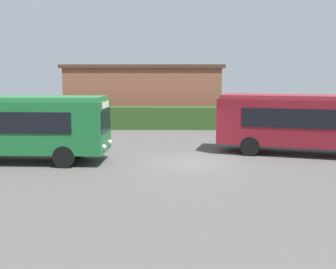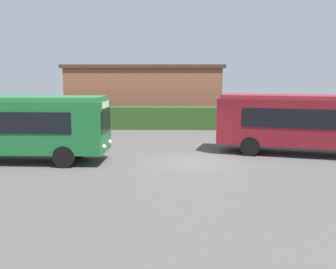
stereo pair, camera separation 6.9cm
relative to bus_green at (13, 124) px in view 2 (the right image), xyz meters
name	(u,v)px [view 2 (the right image)]	position (x,y,z in m)	size (l,w,h in m)	color
ground_plane	(194,162)	(8.66, 0.06, -1.82)	(113.00, 113.00, 0.00)	#514F4C
bus_green	(13,124)	(0.00, 0.00, 0.00)	(9.19, 2.74, 3.16)	#19602D
bus_maroon	(309,121)	(14.71, 1.91, -0.01)	(9.58, 4.78, 3.13)	maroon
person_center	(1,135)	(-1.86, 2.73, -0.92)	(0.54, 0.40, 1.73)	maroon
hedge_row	(187,118)	(8.66, 11.78, -0.96)	(68.50, 1.25, 1.72)	#2D4B20
depot_building	(146,93)	(5.07, 17.71, 0.69)	(13.67, 7.71, 5.01)	brown
traffic_cone	(40,129)	(-1.89, 9.16, -1.52)	(0.36, 0.36, 0.60)	orange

